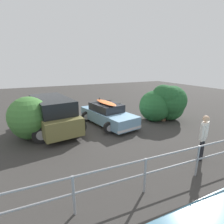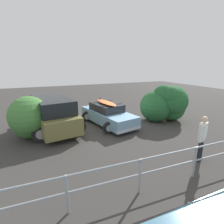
% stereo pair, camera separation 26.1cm
% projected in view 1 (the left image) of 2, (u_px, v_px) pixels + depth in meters
% --- Properties ---
extents(ground_plane, '(44.00, 44.00, 0.02)m').
position_uv_depth(ground_plane, '(111.00, 125.00, 10.97)').
color(ground_plane, '#383533').
rests_on(ground_plane, ground).
extents(sedan_car, '(2.76, 4.43, 1.59)m').
position_uv_depth(sedan_car, '(108.00, 114.00, 10.87)').
color(sedan_car, '#729EBC').
rests_on(sedan_car, ground).
extents(suv_car, '(3.09, 4.85, 1.90)m').
position_uv_depth(suv_car, '(52.00, 114.00, 9.75)').
color(suv_car, brown).
rests_on(suv_car, ground).
extents(person_bystander, '(0.64, 0.41, 1.81)m').
position_uv_depth(person_bystander, '(204.00, 134.00, 6.68)').
color(person_bystander, black).
rests_on(person_bystander, ground).
extents(railing_fence, '(10.31, 0.54, 1.11)m').
position_uv_depth(railing_fence, '(173.00, 162.00, 5.37)').
color(railing_fence, gray).
rests_on(railing_fence, ground).
extents(bush_near_left, '(2.96, 2.51, 2.45)m').
position_uv_depth(bush_near_left, '(165.00, 102.00, 11.48)').
color(bush_near_left, brown).
rests_on(bush_near_left, ground).
extents(bush_near_right, '(1.97, 2.30, 2.18)m').
position_uv_depth(bush_near_right, '(30.00, 120.00, 8.69)').
color(bush_near_right, brown).
rests_on(bush_near_right, ground).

